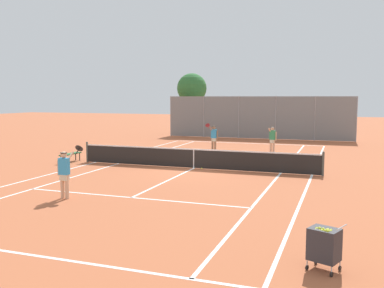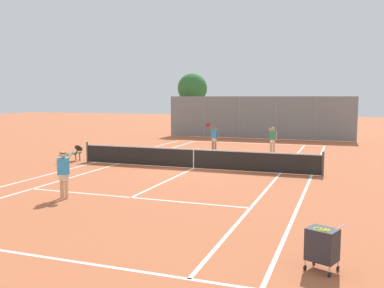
# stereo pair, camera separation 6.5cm
# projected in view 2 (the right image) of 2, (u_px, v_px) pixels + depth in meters

# --- Properties ---
(ground_plane) EXTENTS (120.00, 120.00, 0.00)m
(ground_plane) POSITION_uv_depth(u_px,v_px,m) (194.00, 168.00, 20.56)
(ground_plane) COLOR #B25B38
(court_line_markings) EXTENTS (11.10, 23.90, 0.01)m
(court_line_markings) POSITION_uv_depth(u_px,v_px,m) (194.00, 168.00, 20.56)
(court_line_markings) COLOR white
(court_line_markings) RESTS_ON ground
(tennis_net) EXTENTS (12.00, 0.10, 1.07)m
(tennis_net) POSITION_uv_depth(u_px,v_px,m) (194.00, 158.00, 20.50)
(tennis_net) COLOR #474C47
(tennis_net) RESTS_ON ground
(ball_cart) EXTENTS (0.75, 0.66, 0.96)m
(ball_cart) POSITION_uv_depth(u_px,v_px,m) (322.00, 244.00, 8.38)
(ball_cart) COLOR #2D2D33
(ball_cart) RESTS_ON ground
(player_near_side) EXTENTS (0.66, 0.73, 1.77)m
(player_near_side) POSITION_uv_depth(u_px,v_px,m) (64.00, 171.00, 14.38)
(player_near_side) COLOR #D8A884
(player_near_side) RESTS_ON ground
(player_far_left) EXTENTS (0.66, 0.74, 1.77)m
(player_far_left) POSITION_uv_depth(u_px,v_px,m) (214.00, 136.00, 27.13)
(player_far_left) COLOR #936B4C
(player_far_left) RESTS_ON ground
(player_far_right) EXTENTS (0.46, 0.47, 1.60)m
(player_far_right) POSITION_uv_depth(u_px,v_px,m) (273.00, 138.00, 26.13)
(player_far_right) COLOR #D8A884
(player_far_right) RESTS_ON ground
(loose_tennis_ball_0) EXTENTS (0.07, 0.07, 0.07)m
(loose_tennis_ball_0) POSITION_uv_depth(u_px,v_px,m) (285.00, 166.00, 21.18)
(loose_tennis_ball_0) COLOR #D1DB33
(loose_tennis_ball_0) RESTS_ON ground
(loose_tennis_ball_1) EXTENTS (0.07, 0.07, 0.07)m
(loose_tennis_ball_1) POSITION_uv_depth(u_px,v_px,m) (202.00, 168.00, 20.33)
(loose_tennis_ball_1) COLOR #D1DB33
(loose_tennis_ball_1) RESTS_ON ground
(courtside_bench) EXTENTS (0.36, 1.50, 0.47)m
(courtside_bench) POSITION_uv_depth(u_px,v_px,m) (71.00, 154.00, 22.47)
(courtside_bench) COLOR #2D6638
(courtside_bench) RESTS_ON ground
(back_fence) EXTENTS (15.37, 0.08, 3.49)m
(back_fence) POSITION_uv_depth(u_px,v_px,m) (257.00, 118.00, 35.02)
(back_fence) COLOR gray
(back_fence) RESTS_ON ground
(tree_behind_left) EXTENTS (2.71, 2.71, 5.57)m
(tree_behind_left) POSITION_uv_depth(u_px,v_px,m) (192.00, 89.00, 39.00)
(tree_behind_left) COLOR brown
(tree_behind_left) RESTS_ON ground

